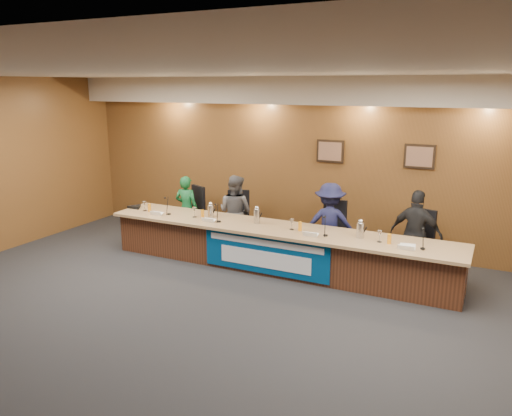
# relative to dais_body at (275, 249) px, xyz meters

# --- Properties ---
(floor) EXTENTS (10.00, 10.00, 0.00)m
(floor) POSITION_rel_dais_body_xyz_m (0.00, -2.40, -0.35)
(floor) COLOR black
(floor) RESTS_ON ground
(ceiling) EXTENTS (10.00, 8.00, 0.04)m
(ceiling) POSITION_rel_dais_body_xyz_m (0.00, -2.40, 2.85)
(ceiling) COLOR silver
(ceiling) RESTS_ON wall_back
(wall_back) EXTENTS (10.00, 0.04, 3.20)m
(wall_back) POSITION_rel_dais_body_xyz_m (0.00, 1.60, 1.25)
(wall_back) COLOR brown
(wall_back) RESTS_ON floor
(soffit) EXTENTS (10.00, 0.50, 0.50)m
(soffit) POSITION_rel_dais_body_xyz_m (0.00, 1.35, 2.60)
(soffit) COLOR beige
(soffit) RESTS_ON wall_back
(dais_body) EXTENTS (6.00, 0.80, 0.70)m
(dais_body) POSITION_rel_dais_body_xyz_m (0.00, 0.00, 0.00)
(dais_body) COLOR #462414
(dais_body) RESTS_ON floor
(dais_top) EXTENTS (6.10, 0.95, 0.05)m
(dais_top) POSITION_rel_dais_body_xyz_m (0.00, -0.05, 0.38)
(dais_top) COLOR #9B7A51
(dais_top) RESTS_ON dais_body
(banner) EXTENTS (2.20, 0.02, 0.65)m
(banner) POSITION_rel_dais_body_xyz_m (0.00, -0.41, 0.03)
(banner) COLOR navy
(banner) RESTS_ON dais_body
(banner_text_upper) EXTENTS (2.00, 0.01, 0.10)m
(banner_text_upper) POSITION_rel_dais_body_xyz_m (0.00, -0.43, 0.23)
(banner_text_upper) COLOR silver
(banner_text_upper) RESTS_ON banner
(banner_text_lower) EXTENTS (1.60, 0.01, 0.28)m
(banner_text_lower) POSITION_rel_dais_body_xyz_m (0.00, -0.43, -0.05)
(banner_text_lower) COLOR silver
(banner_text_lower) RESTS_ON banner
(wall_photo_left) EXTENTS (0.52, 0.04, 0.42)m
(wall_photo_left) POSITION_rel_dais_body_xyz_m (0.40, 1.57, 1.50)
(wall_photo_left) COLOR black
(wall_photo_left) RESTS_ON wall_back
(wall_photo_right) EXTENTS (0.52, 0.04, 0.42)m
(wall_photo_right) POSITION_rel_dais_body_xyz_m (2.00, 1.57, 1.50)
(wall_photo_right) COLOR black
(wall_photo_right) RESTS_ON wall_back
(panelist_a) EXTENTS (0.51, 0.36, 1.32)m
(panelist_a) POSITION_rel_dais_body_xyz_m (-2.24, 0.68, 0.31)
(panelist_a) COLOR #125629
(panelist_a) RESTS_ON floor
(panelist_b) EXTENTS (0.74, 0.61, 1.42)m
(panelist_b) POSITION_rel_dais_body_xyz_m (-1.14, 0.68, 0.36)
(panelist_b) COLOR #4D4D51
(panelist_b) RESTS_ON floor
(panelist_c) EXTENTS (1.04, 0.77, 1.43)m
(panelist_c) POSITION_rel_dais_body_xyz_m (0.72, 0.68, 0.36)
(panelist_c) COLOR #17193E
(panelist_c) RESTS_ON floor
(panelist_d) EXTENTS (0.89, 0.49, 1.44)m
(panelist_d) POSITION_rel_dais_body_xyz_m (2.17, 0.68, 0.37)
(panelist_d) COLOR black
(panelist_d) RESTS_ON floor
(office_chair_a) EXTENTS (0.64, 0.64, 0.08)m
(office_chair_a) POSITION_rel_dais_body_xyz_m (-2.24, 0.78, 0.13)
(office_chair_a) COLOR black
(office_chair_a) RESTS_ON floor
(office_chair_b) EXTENTS (0.63, 0.63, 0.08)m
(office_chair_b) POSITION_rel_dais_body_xyz_m (-1.14, 0.78, 0.13)
(office_chair_b) COLOR black
(office_chair_b) RESTS_ON floor
(office_chair_c) EXTENTS (0.49, 0.49, 0.08)m
(office_chair_c) POSITION_rel_dais_body_xyz_m (0.72, 0.78, 0.13)
(office_chair_c) COLOR black
(office_chair_c) RESTS_ON floor
(office_chair_d) EXTENTS (0.59, 0.59, 0.08)m
(office_chair_d) POSITION_rel_dais_body_xyz_m (2.17, 0.78, 0.13)
(office_chair_d) COLOR black
(office_chair_d) RESTS_ON floor
(nameplate_a) EXTENTS (0.24, 0.08, 0.10)m
(nameplate_a) POSITION_rel_dais_body_xyz_m (-2.25, -0.30, 0.45)
(nameplate_a) COLOR white
(nameplate_a) RESTS_ON dais_top
(microphone_a) EXTENTS (0.07, 0.07, 0.02)m
(microphone_a) POSITION_rel_dais_body_xyz_m (-2.07, -0.14, 0.41)
(microphone_a) COLOR black
(microphone_a) RESTS_ON dais_top
(juice_glass_a) EXTENTS (0.06, 0.06, 0.15)m
(juice_glass_a) POSITION_rel_dais_body_xyz_m (-2.52, -0.13, 0.47)
(juice_glass_a) COLOR orange
(juice_glass_a) RESTS_ON dais_top
(water_glass_a) EXTENTS (0.08, 0.08, 0.18)m
(water_glass_a) POSITION_rel_dais_body_xyz_m (-2.63, -0.12, 0.49)
(water_glass_a) COLOR silver
(water_glass_a) RESTS_ON dais_top
(nameplate_b) EXTENTS (0.24, 0.08, 0.10)m
(nameplate_b) POSITION_rel_dais_body_xyz_m (-1.16, -0.28, 0.45)
(nameplate_b) COLOR white
(nameplate_b) RESTS_ON dais_top
(microphone_b) EXTENTS (0.07, 0.07, 0.02)m
(microphone_b) POSITION_rel_dais_body_xyz_m (-0.99, -0.19, 0.41)
(microphone_b) COLOR black
(microphone_b) RESTS_ON dais_top
(juice_glass_b) EXTENTS (0.06, 0.06, 0.15)m
(juice_glass_b) POSITION_rel_dais_body_xyz_m (-1.37, -0.10, 0.47)
(juice_glass_b) COLOR orange
(juice_glass_b) RESTS_ON dais_top
(water_glass_b) EXTENTS (0.08, 0.08, 0.18)m
(water_glass_b) POSITION_rel_dais_body_xyz_m (-1.54, -0.10, 0.49)
(water_glass_b) COLOR silver
(water_glass_b) RESTS_ON dais_top
(nameplate_c) EXTENTS (0.24, 0.08, 0.10)m
(nameplate_c) POSITION_rel_dais_body_xyz_m (0.71, -0.30, 0.45)
(nameplate_c) COLOR white
(nameplate_c) RESTS_ON dais_top
(microphone_c) EXTENTS (0.07, 0.07, 0.02)m
(microphone_c) POSITION_rel_dais_body_xyz_m (0.92, -0.15, 0.41)
(microphone_c) COLOR black
(microphone_c) RESTS_ON dais_top
(juice_glass_c) EXTENTS (0.06, 0.06, 0.15)m
(juice_glass_c) POSITION_rel_dais_body_xyz_m (0.46, -0.07, 0.47)
(juice_glass_c) COLOR orange
(juice_glass_c) RESTS_ON dais_top
(water_glass_c) EXTENTS (0.08, 0.08, 0.18)m
(water_glass_c) POSITION_rel_dais_body_xyz_m (0.32, -0.06, 0.49)
(water_glass_c) COLOR silver
(water_glass_c) RESTS_ON dais_top
(nameplate_d) EXTENTS (0.24, 0.08, 0.10)m
(nameplate_d) POSITION_rel_dais_body_xyz_m (2.18, -0.31, 0.45)
(nameplate_d) COLOR white
(nameplate_d) RESTS_ON dais_top
(microphone_d) EXTENTS (0.07, 0.07, 0.02)m
(microphone_d) POSITION_rel_dais_body_xyz_m (2.39, -0.15, 0.41)
(microphone_d) COLOR black
(microphone_d) RESTS_ON dais_top
(juice_glass_d) EXTENTS (0.06, 0.06, 0.15)m
(juice_glass_d) POSITION_rel_dais_body_xyz_m (1.90, -0.11, 0.47)
(juice_glass_d) COLOR orange
(juice_glass_d) RESTS_ON dais_top
(water_glass_d) EXTENTS (0.08, 0.08, 0.18)m
(water_glass_d) POSITION_rel_dais_body_xyz_m (1.75, -0.09, 0.49)
(water_glass_d) COLOR silver
(water_glass_d) RESTS_ON dais_top
(carafe_left) EXTENTS (0.11, 0.11, 0.22)m
(carafe_left) POSITION_rel_dais_body_xyz_m (-1.28, 0.04, 0.51)
(carafe_left) COLOR silver
(carafe_left) RESTS_ON dais_top
(carafe_mid) EXTENTS (0.11, 0.11, 0.25)m
(carafe_mid) POSITION_rel_dais_body_xyz_m (-0.36, 0.02, 0.53)
(carafe_mid) COLOR silver
(carafe_mid) RESTS_ON dais_top
(carafe_right) EXTENTS (0.12, 0.12, 0.24)m
(carafe_right) POSITION_rel_dais_body_xyz_m (1.43, -0.01, 0.52)
(carafe_right) COLOR silver
(carafe_right) RESTS_ON dais_top
(speakerphone) EXTENTS (0.32, 0.32, 0.05)m
(speakerphone) POSITION_rel_dais_body_xyz_m (-2.93, -0.04, 0.43)
(speakerphone) COLOR black
(speakerphone) RESTS_ON dais_top
(paper_stack) EXTENTS (0.26, 0.33, 0.01)m
(paper_stack) POSITION_rel_dais_body_xyz_m (2.17, -0.13, 0.40)
(paper_stack) COLOR white
(paper_stack) RESTS_ON dais_top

